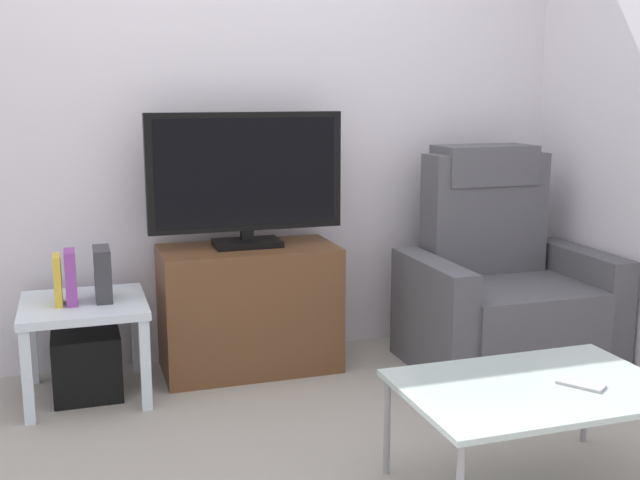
{
  "coord_description": "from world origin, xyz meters",
  "views": [
    {
      "loc": [
        -0.7,
        -2.71,
        1.36
      ],
      "look_at": [
        0.34,
        0.5,
        0.7
      ],
      "focal_mm": 43.15,
      "sensor_mm": 36.0,
      "label": 1
    }
  ],
  "objects_px": {
    "tv_stand": "(249,308)",
    "coffee_table": "(535,392)",
    "recliner_armchair": "(501,288)",
    "subwoofer_box": "(87,364)",
    "television": "(246,176)",
    "game_console": "(103,274)",
    "book_leftmost": "(58,280)",
    "book_middle": "(71,277)",
    "cell_phone": "(581,384)",
    "side_table": "(84,316)"
  },
  "relations": [
    {
      "from": "tv_stand",
      "to": "subwoofer_box",
      "type": "relative_size",
      "value": 2.88
    },
    {
      "from": "television",
      "to": "recliner_armchair",
      "type": "relative_size",
      "value": 0.87
    },
    {
      "from": "book_middle",
      "to": "cell_phone",
      "type": "bearing_deg",
      "value": -40.86
    },
    {
      "from": "television",
      "to": "book_leftmost",
      "type": "relative_size",
      "value": 4.28
    },
    {
      "from": "tv_stand",
      "to": "side_table",
      "type": "xyz_separation_m",
      "value": [
        -0.78,
        -0.11,
        0.06
      ]
    },
    {
      "from": "television",
      "to": "coffee_table",
      "type": "height_order",
      "value": "television"
    },
    {
      "from": "recliner_armchair",
      "to": "cell_phone",
      "type": "height_order",
      "value": "recliner_armchair"
    },
    {
      "from": "cell_phone",
      "to": "tv_stand",
      "type": "bearing_deg",
      "value": 82.15
    },
    {
      "from": "tv_stand",
      "to": "book_leftmost",
      "type": "bearing_deg",
      "value": -171.38
    },
    {
      "from": "subwoofer_box",
      "to": "tv_stand",
      "type": "bearing_deg",
      "value": 8.27
    },
    {
      "from": "game_console",
      "to": "coffee_table",
      "type": "distance_m",
      "value": 1.92
    },
    {
      "from": "tv_stand",
      "to": "recliner_armchair",
      "type": "distance_m",
      "value": 1.28
    },
    {
      "from": "tv_stand",
      "to": "subwoofer_box",
      "type": "bearing_deg",
      "value": -171.73
    },
    {
      "from": "tv_stand",
      "to": "game_console",
      "type": "bearing_deg",
      "value": -171.47
    },
    {
      "from": "side_table",
      "to": "subwoofer_box",
      "type": "height_order",
      "value": "side_table"
    },
    {
      "from": "subwoofer_box",
      "to": "book_leftmost",
      "type": "relative_size",
      "value": 1.34
    },
    {
      "from": "coffee_table",
      "to": "tv_stand",
      "type": "bearing_deg",
      "value": 113.71
    },
    {
      "from": "cell_phone",
      "to": "book_leftmost",
      "type": "bearing_deg",
      "value": 104.92
    },
    {
      "from": "recliner_armchair",
      "to": "subwoofer_box",
      "type": "height_order",
      "value": "recliner_armchair"
    },
    {
      "from": "recliner_armchair",
      "to": "cell_phone",
      "type": "distance_m",
      "value": 1.35
    },
    {
      "from": "tv_stand",
      "to": "book_leftmost",
      "type": "height_order",
      "value": "book_leftmost"
    },
    {
      "from": "recliner_armchair",
      "to": "book_leftmost",
      "type": "relative_size",
      "value": 4.91
    },
    {
      "from": "subwoofer_box",
      "to": "book_leftmost",
      "type": "height_order",
      "value": "book_leftmost"
    },
    {
      "from": "coffee_table",
      "to": "game_console",
      "type": "bearing_deg",
      "value": 134.23
    },
    {
      "from": "subwoofer_box",
      "to": "cell_phone",
      "type": "bearing_deg",
      "value": -42.08
    },
    {
      "from": "television",
      "to": "subwoofer_box",
      "type": "distance_m",
      "value": 1.13
    },
    {
      "from": "subwoofer_box",
      "to": "coffee_table",
      "type": "relative_size",
      "value": 0.33
    },
    {
      "from": "side_table",
      "to": "game_console",
      "type": "relative_size",
      "value": 2.3
    },
    {
      "from": "recliner_armchair",
      "to": "game_console",
      "type": "bearing_deg",
      "value": -176.9
    },
    {
      "from": "tv_stand",
      "to": "book_leftmost",
      "type": "xyz_separation_m",
      "value": [
        -0.88,
        -0.13,
        0.24
      ]
    },
    {
      "from": "television",
      "to": "side_table",
      "type": "height_order",
      "value": "television"
    },
    {
      "from": "recliner_armchair",
      "to": "book_leftmost",
      "type": "bearing_deg",
      "value": -175.68
    },
    {
      "from": "subwoofer_box",
      "to": "coffee_table",
      "type": "distance_m",
      "value": 1.98
    },
    {
      "from": "book_leftmost",
      "to": "game_console",
      "type": "xyz_separation_m",
      "value": [
        0.19,
        0.03,
        0.01
      ]
    },
    {
      "from": "cell_phone",
      "to": "side_table",
      "type": "bearing_deg",
      "value": 102.76
    },
    {
      "from": "recliner_armchair",
      "to": "book_middle",
      "type": "distance_m",
      "value": 2.08
    },
    {
      "from": "recliner_armchair",
      "to": "television",
      "type": "bearing_deg",
      "value": 175.17
    },
    {
      "from": "book_leftmost",
      "to": "cell_phone",
      "type": "height_order",
      "value": "book_leftmost"
    },
    {
      "from": "tv_stand",
      "to": "coffee_table",
      "type": "bearing_deg",
      "value": -66.29
    },
    {
      "from": "recliner_armchair",
      "to": "side_table",
      "type": "distance_m",
      "value": 2.03
    },
    {
      "from": "book_middle",
      "to": "side_table",
      "type": "bearing_deg",
      "value": 23.84
    },
    {
      "from": "subwoofer_box",
      "to": "game_console",
      "type": "height_order",
      "value": "game_console"
    },
    {
      "from": "recliner_armchair",
      "to": "book_leftmost",
      "type": "distance_m",
      "value": 2.14
    },
    {
      "from": "recliner_armchair",
      "to": "cell_phone",
      "type": "bearing_deg",
      "value": -102.32
    },
    {
      "from": "side_table",
      "to": "recliner_armchair",
      "type": "bearing_deg",
      "value": -4.15
    },
    {
      "from": "book_middle",
      "to": "book_leftmost",
      "type": "bearing_deg",
      "value": 180.0
    },
    {
      "from": "recliner_armchair",
      "to": "book_middle",
      "type": "relative_size",
      "value": 4.54
    },
    {
      "from": "book_middle",
      "to": "coffee_table",
      "type": "bearing_deg",
      "value": -42.37
    },
    {
      "from": "side_table",
      "to": "game_console",
      "type": "bearing_deg",
      "value": 6.34
    },
    {
      "from": "television",
      "to": "game_console",
      "type": "relative_size",
      "value": 4.01
    }
  ]
}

